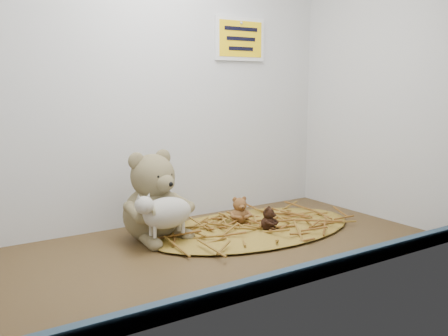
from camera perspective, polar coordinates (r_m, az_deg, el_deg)
alcove_shell at (r=128.23cm, az=-4.04°, el=11.34°), size 120.40×60.20×90.40cm
front_rail at (r=104.62cm, az=6.69°, el=-12.50°), size 119.28×2.20×3.60cm
straw_bed at (r=143.15cm, az=3.38°, el=-6.83°), size 63.95×37.13×1.24cm
main_teddy at (r=133.57cm, az=-8.24°, el=-3.11°), size 22.77×23.61×23.79cm
toy_lamb at (r=126.78cm, az=-6.56°, el=-5.11°), size 17.29×10.55×11.17cm
mini_teddy_tan at (r=144.71cm, az=1.79°, el=-4.73°), size 8.07×8.32×8.05cm
mini_teddy_brown at (r=139.43cm, az=5.06°, el=-5.65°), size 7.50×7.56×6.49cm
wall_sign at (r=162.07cm, az=1.84°, el=14.52°), size 16.00×1.20×11.00cm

